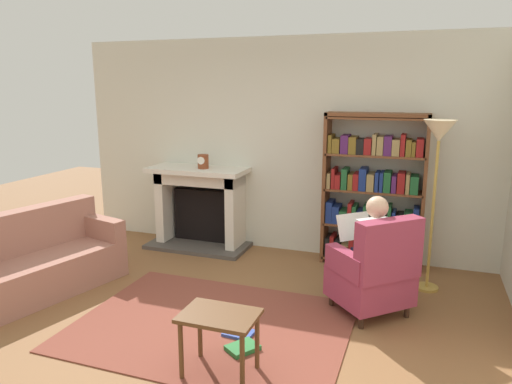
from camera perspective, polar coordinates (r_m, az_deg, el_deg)
ground at (r=4.21m, az=-7.10°, el=-17.44°), size 14.00×14.00×0.00m
back_wall at (r=6.08m, az=3.40°, el=5.44°), size 5.60×0.10×2.70m
area_rug at (r=4.45m, az=-5.31°, el=-15.60°), size 2.40×1.80×0.01m
fireplace at (r=6.37m, az=-6.62°, el=-1.43°), size 1.33×0.64×1.07m
mantel_clock at (r=6.13m, az=-6.36°, el=3.66°), size 0.14×0.14×0.18m
bookshelf at (r=5.73m, az=13.77°, el=-0.07°), size 1.16×0.32×1.81m
armchair_reading at (r=4.58m, az=14.05°, el=-9.29°), size 0.89×0.89×0.97m
seated_reader at (r=4.60m, az=13.28°, el=-6.55°), size 0.58×0.58×1.14m
sofa_floral at (r=5.46m, az=-24.86°, el=-7.69°), size 1.12×1.83×0.85m
side_table at (r=3.60m, az=-4.42°, el=-15.48°), size 0.56×0.39×0.49m
scattered_books at (r=4.26m, az=-3.36°, el=-16.60°), size 0.76×0.60×0.04m
floor_lamp at (r=5.07m, az=21.00°, el=5.08°), size 0.32×0.32×1.78m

